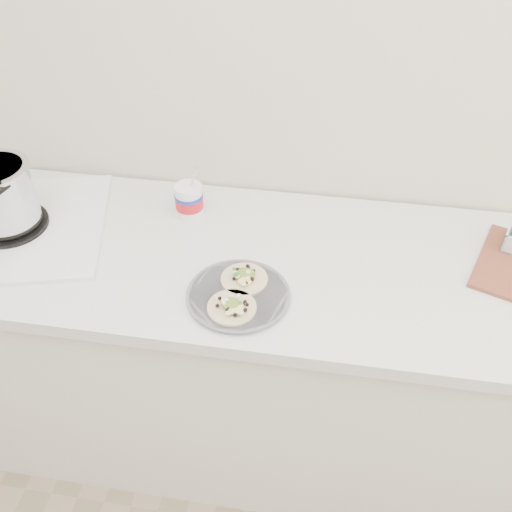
# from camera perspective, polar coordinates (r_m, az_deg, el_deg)

# --- Properties ---
(counter) EXTENTS (2.44, 0.66, 0.90)m
(counter) POSITION_cam_1_polar(r_m,az_deg,el_deg) (1.93, -2.62, -9.59)
(counter) COLOR silver
(counter) RESTS_ON ground
(stove) EXTENTS (0.64, 0.61, 0.26)m
(stove) POSITION_cam_1_polar(r_m,az_deg,el_deg) (1.78, -23.87, 4.55)
(stove) COLOR silver
(stove) RESTS_ON counter
(taco_plate) EXTENTS (0.27, 0.27, 0.04)m
(taco_plate) POSITION_cam_1_polar(r_m,az_deg,el_deg) (1.46, -1.79, -3.69)
(taco_plate) COLOR slate
(taco_plate) RESTS_ON counter
(tub) EXTENTS (0.09, 0.09, 0.19)m
(tub) POSITION_cam_1_polar(r_m,az_deg,el_deg) (1.72, -6.65, 5.90)
(tub) COLOR white
(tub) RESTS_ON counter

